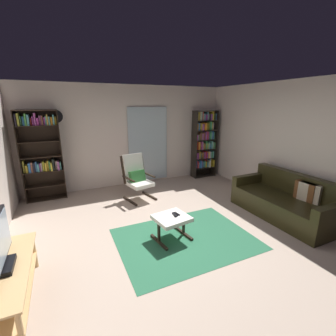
% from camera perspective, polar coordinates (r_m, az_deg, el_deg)
% --- Properties ---
extents(ground_plane, '(7.02, 7.02, 0.00)m').
position_cam_1_polar(ground_plane, '(4.09, 2.98, -15.73)').
color(ground_plane, '#C0A996').
extents(wall_back, '(5.60, 0.06, 2.60)m').
position_cam_1_polar(wall_back, '(6.27, -9.35, 7.71)').
color(wall_back, beige).
rests_on(wall_back, ground).
extents(wall_right, '(0.06, 6.00, 2.60)m').
position_cam_1_polar(wall_right, '(5.40, 29.60, 4.72)').
color(wall_right, beige).
rests_on(wall_right, ground).
extents(glass_door_panel, '(1.10, 0.01, 2.00)m').
position_cam_1_polar(glass_door_panel, '(6.39, -4.90, 5.73)').
color(glass_door_panel, silver).
extents(area_rug, '(2.14, 1.61, 0.01)m').
position_cam_1_polar(area_rug, '(3.95, 4.32, -16.90)').
color(area_rug, '#2D6D4B').
rests_on(area_rug, ground).
extents(tv_stand, '(0.49, 1.36, 0.49)m').
position_cam_1_polar(tv_stand, '(3.16, -34.95, -22.13)').
color(tv_stand, tan).
rests_on(tv_stand, ground).
extents(bookshelf_near_tv, '(0.83, 0.30, 2.01)m').
position_cam_1_polar(bookshelf_near_tv, '(5.84, -28.73, 3.52)').
color(bookshelf_near_tv, black).
rests_on(bookshelf_near_tv, ground).
extents(bookshelf_near_sofa, '(0.71, 0.30, 1.94)m').
position_cam_1_polar(bookshelf_near_sofa, '(6.96, 8.83, 6.34)').
color(bookshelf_near_sofa, black).
rests_on(bookshelf_near_sofa, ground).
extents(leather_sofa, '(0.90, 1.93, 0.81)m').
position_cam_1_polar(leather_sofa, '(5.07, 26.98, -7.39)').
color(leather_sofa, '#2C2812').
rests_on(leather_sofa, ground).
extents(lounge_armchair, '(0.69, 0.76, 1.02)m').
position_cam_1_polar(lounge_armchair, '(5.35, -7.68, -1.91)').
color(lounge_armchair, black).
rests_on(lounge_armchair, ground).
extents(ottoman, '(0.59, 0.55, 0.40)m').
position_cam_1_polar(ottoman, '(3.79, 0.91, -12.73)').
color(ottoman, white).
rests_on(ottoman, ground).
extents(tv_remote, '(0.06, 0.15, 0.02)m').
position_cam_1_polar(tv_remote, '(3.79, 1.66, -11.39)').
color(tv_remote, black).
rests_on(tv_remote, ottoman).
extents(cell_phone, '(0.09, 0.15, 0.01)m').
position_cam_1_polar(cell_phone, '(3.82, 1.98, -11.20)').
color(cell_phone, black).
rests_on(cell_phone, ottoman).
extents(wall_clock, '(0.29, 0.03, 0.29)m').
position_cam_1_polar(wall_clock, '(5.92, -25.81, 11.34)').
color(wall_clock, silver).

